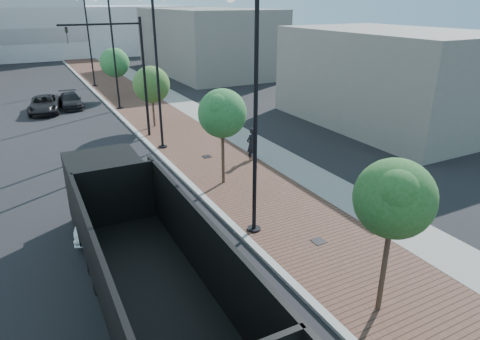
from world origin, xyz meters
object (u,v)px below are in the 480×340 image
white_sedan (106,209)px  pedestrian (252,145)px  dump_truck (126,235)px  dark_car_mid (44,104)px

white_sedan → pedestrian: bearing=45.8°
dump_truck → white_sedan: (0.03, 3.99, -0.86)m
white_sedan → pedestrian: size_ratio=2.13×
dump_truck → pedestrian: size_ratio=6.68×
dump_truck → dark_car_mid: dump_truck is taller
white_sedan → dark_car_mid: (-0.63, 22.48, -0.02)m
dump_truck → dark_car_mid: size_ratio=2.72×
dump_truck → pedestrian: dump_truck is taller
pedestrian → dump_truck: bearing=25.5°
white_sedan → pedestrian: 10.06m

